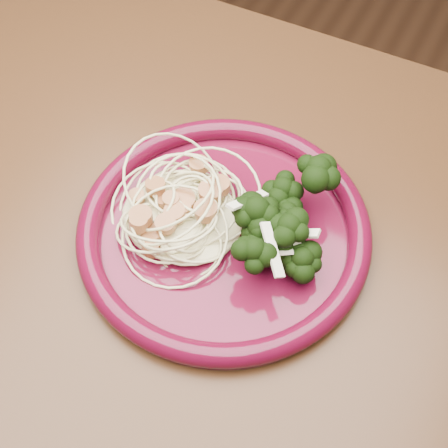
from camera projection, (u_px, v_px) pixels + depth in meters
dining_table at (153, 308)px, 0.69m from camera, size 1.20×0.80×0.75m
dinner_plate at (224, 229)px, 0.61m from camera, size 0.33×0.33×0.02m
spaghetti_pile at (182, 212)px, 0.61m from camera, size 0.14×0.13×0.03m
scallop_cluster at (180, 191)px, 0.59m from camera, size 0.13×0.13×0.04m
broccoli_pile at (278, 233)px, 0.59m from camera, size 0.10×0.15×0.05m
onion_garnish at (280, 214)px, 0.56m from camera, size 0.07×0.10×0.05m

